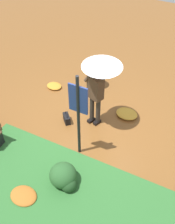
# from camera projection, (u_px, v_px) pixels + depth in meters

# --- Properties ---
(ground_plane) EXTENTS (18.00, 18.00, 0.00)m
(ground_plane) POSITION_uv_depth(u_px,v_px,m) (90.00, 125.00, 7.52)
(ground_plane) COLOR brown
(person_with_umbrella) EXTENTS (0.96, 0.96, 2.04)m
(person_with_umbrella) POSITION_uv_depth(u_px,v_px,m) (99.00, 76.00, 6.52)
(person_with_umbrella) COLOR #2D2823
(person_with_umbrella) RESTS_ON ground_plane
(info_sign_post) EXTENTS (0.44, 0.07, 2.30)m
(info_sign_post) POSITION_uv_depth(u_px,v_px,m) (78.00, 108.00, 5.87)
(info_sign_post) COLOR black
(info_sign_post) RESTS_ON ground_plane
(handbag) EXTENTS (0.31, 0.31, 0.37)m
(handbag) POSITION_uv_depth(u_px,v_px,m) (67.00, 118.00, 7.51)
(handbag) COLOR black
(handbag) RESTS_ON ground_plane
(trash_bin) EXTENTS (0.42, 0.42, 0.83)m
(trash_bin) POSITION_uv_depth(u_px,v_px,m) (94.00, 76.00, 8.42)
(trash_bin) COLOR #4C4C51
(trash_bin) RESTS_ON ground_plane
(shrub_cluster) EXTENTS (0.67, 0.61, 0.55)m
(shrub_cluster) POSITION_uv_depth(u_px,v_px,m) (64.00, 177.00, 6.04)
(shrub_cluster) COLOR #285628
(shrub_cluster) RESTS_ON ground_plane
(leaf_pile_near_person) EXTENTS (0.60, 0.48, 0.13)m
(leaf_pile_near_person) POSITION_uv_depth(u_px,v_px,m) (127.00, 114.00, 7.73)
(leaf_pile_near_person) COLOR gold
(leaf_pile_near_person) RESTS_ON ground_plane
(leaf_pile_by_bench) EXTENTS (0.60, 0.48, 0.13)m
(leaf_pile_by_bench) POSITION_uv_depth(u_px,v_px,m) (24.00, 196.00, 5.92)
(leaf_pile_by_bench) COLOR #A86023
(leaf_pile_by_bench) RESTS_ON ground_plane
(leaf_pile_far_path) EXTENTS (0.47, 0.38, 0.10)m
(leaf_pile_far_path) POSITION_uv_depth(u_px,v_px,m) (54.00, 86.00, 8.64)
(leaf_pile_far_path) COLOR #C68428
(leaf_pile_far_path) RESTS_ON ground_plane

